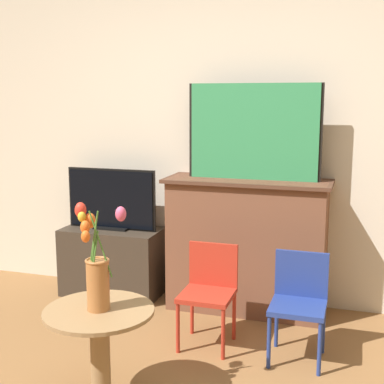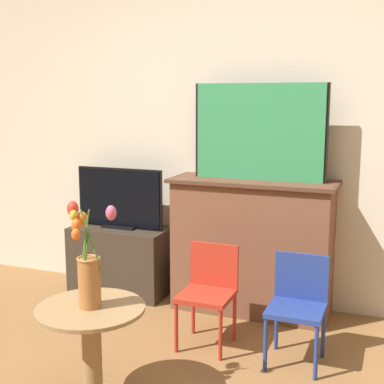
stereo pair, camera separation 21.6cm
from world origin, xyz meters
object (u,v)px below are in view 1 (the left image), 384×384
at_px(painting, 254,132).
at_px(vase_tulips, 97,269).
at_px(chair_blue, 299,298).
at_px(tv_monitor, 111,200).
at_px(chair_red, 209,287).

relative_size(painting, vase_tulips, 1.77).
distance_m(painting, chair_blue, 1.22).
distance_m(chair_blue, vase_tulips, 1.28).
height_order(tv_monitor, chair_blue, tv_monitor).
bearing_deg(tv_monitor, chair_blue, -22.25).
xyz_separation_m(painting, tv_monitor, (-1.11, -0.02, -0.55)).
height_order(chair_red, vase_tulips, vase_tulips).
xyz_separation_m(tv_monitor, chair_blue, (1.53, -0.63, -0.39)).
distance_m(tv_monitor, chair_red, 1.21).
height_order(painting, chair_red, painting).
bearing_deg(vase_tulips, painting, 72.33).
bearing_deg(vase_tulips, chair_blue, 43.20).
height_order(tv_monitor, chair_red, tv_monitor).
bearing_deg(chair_blue, vase_tulips, -136.80).
bearing_deg(painting, vase_tulips, -107.67).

